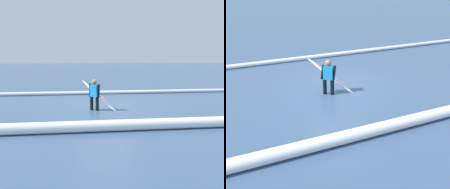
% 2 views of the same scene
% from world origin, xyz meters
% --- Properties ---
extents(ground_plane, '(167.07, 167.07, 0.00)m').
position_xyz_m(ground_plane, '(0.00, 0.00, 0.00)').
color(ground_plane, '#3C577A').
extents(surfer, '(0.43, 0.51, 1.30)m').
position_xyz_m(surfer, '(0.56, 0.60, 0.73)').
color(surfer, black).
rests_on(surfer, ground_plane).
extents(surfboard, '(1.48, 1.43, 1.22)m').
position_xyz_m(surfboard, '(0.36, 0.34, 0.60)').
color(surfboard, white).
rests_on(surfboard, ground_plane).
extents(wave_crest_foreground, '(24.76, 0.61, 0.21)m').
position_xyz_m(wave_crest_foreground, '(-1.56, -3.93, 0.11)').
color(wave_crest_foreground, white).
rests_on(wave_crest_foreground, ground_plane).
extents(wave_crest_midground, '(14.64, 0.62, 0.34)m').
position_xyz_m(wave_crest_midground, '(1.67, 3.66, 0.17)').
color(wave_crest_midground, white).
rests_on(wave_crest_midground, ground_plane).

